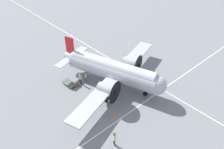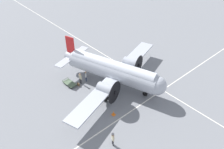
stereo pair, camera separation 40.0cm
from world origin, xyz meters
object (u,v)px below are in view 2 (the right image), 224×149
airliner_main (115,71)px  baggage_cart (70,83)px  crew_foreground (113,138)px  suitcase_near_door (78,84)px  ramp_agent (80,77)px  passenger_boarding (86,75)px  traffic_cone (114,113)px

airliner_main → baggage_cart: airliner_main is taller
crew_foreground → suitcase_near_door: 11.85m
ramp_agent → suitcase_near_door: bearing=-77.0°
suitcase_near_door → baggage_cart: baggage_cart is taller
suitcase_near_door → airliner_main: bearing=-129.2°
ramp_agent → baggage_cart: (0.85, 1.46, -0.86)m
ramp_agent → baggage_cart: 1.89m
ramp_agent → suitcase_near_door: 1.09m
ramp_agent → airliner_main: bearing=38.4°
airliner_main → ramp_agent: (3.70, 3.68, -1.48)m
baggage_cart → passenger_boarding: bearing=65.5°
airliner_main → traffic_cone: airliner_main is taller
crew_foreground → suitcase_near_door: size_ratio=3.55×
passenger_boarding → traffic_cone: passenger_boarding is taller
suitcase_near_door → baggage_cart: bearing=39.1°
airliner_main → traffic_cone: bearing=-61.9°
passenger_boarding → ramp_agent: ramp_agent is taller
ramp_agent → baggage_cart: size_ratio=0.81×
ramp_agent → traffic_cone: (-8.24, 0.57, -0.85)m
airliner_main → baggage_cart: bearing=-150.4°
airliner_main → suitcase_near_door: (3.49, 4.28, -2.37)m
airliner_main → baggage_cart: size_ratio=9.47×
crew_foreground → passenger_boarding: 12.51m
suitcase_near_door → traffic_cone: (-8.03, -0.03, 0.04)m
crew_foreground → ramp_agent: 12.19m
passenger_boarding → baggage_cart: size_ratio=0.77×
passenger_boarding → baggage_cart: bearing=-73.0°
airliner_main → crew_foreground: airliner_main is taller
baggage_cart → ramp_agent: bearing=54.7°
ramp_agent → traffic_cone: size_ratio=3.03×
traffic_cone → crew_foreground: bearing=137.6°
airliner_main → suitcase_near_door: 6.01m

